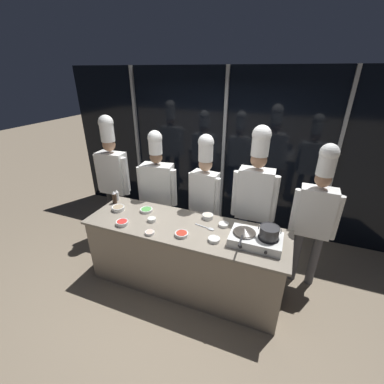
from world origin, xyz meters
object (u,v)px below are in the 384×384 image
at_px(prep_bowl_bell_pepper, 122,223).
at_px(prep_bowl_scallions, 146,210).
at_px(chef_pastry, 255,192).
at_px(prep_bowl_bean_sprouts, 152,219).
at_px(portable_stove, 256,239).
at_px(serving_spoon_slotted, 208,228).
at_px(frying_pan, 244,231).
at_px(chef_sous, 158,185).
at_px(chef_apprentice, 316,210).
at_px(prep_bowl_onion, 214,239).
at_px(chef_head, 113,171).
at_px(prep_bowl_chili_flakes, 182,234).
at_px(stock_pot, 269,232).
at_px(squeeze_bottle_clear, 117,195).
at_px(prep_bowl_chicken, 208,216).
at_px(prep_bowl_shrimp, 150,233).
at_px(squeeze_bottle_soy, 114,197).
at_px(chef_line, 205,189).
at_px(prep_bowl_rice, 224,224).
at_px(prep_bowl_mushrooms, 118,208).

bearing_deg(prep_bowl_bell_pepper, prep_bowl_scallions, 75.17).
bearing_deg(chef_pastry, prep_bowl_bean_sprouts, 30.20).
height_order(portable_stove, serving_spoon_slotted, portable_stove).
distance_m(frying_pan, prep_bowl_scallions, 1.36).
bearing_deg(chef_sous, chef_apprentice, 169.60).
xyz_separation_m(prep_bowl_bean_sprouts, chef_pastry, (1.14, 0.70, 0.26)).
distance_m(prep_bowl_onion, chef_head, 2.12).
bearing_deg(prep_bowl_chili_flakes, prep_bowl_bell_pepper, -175.90).
distance_m(frying_pan, prep_bowl_chili_flakes, 0.71).
relative_size(stock_pot, squeeze_bottle_clear, 1.40).
bearing_deg(serving_spoon_slotted, prep_bowl_chicken, 109.99).
height_order(squeeze_bottle_clear, prep_bowl_shrimp, squeeze_bottle_clear).
distance_m(squeeze_bottle_soy, prep_bowl_bean_sprouts, 0.77).
height_order(squeeze_bottle_clear, prep_bowl_chicken, squeeze_bottle_clear).
relative_size(chef_sous, chef_line, 0.99).
distance_m(stock_pot, prep_bowl_bean_sprouts, 1.42).
distance_m(prep_bowl_shrimp, prep_bowl_rice, 0.89).
height_order(prep_bowl_scallions, chef_sous, chef_sous).
bearing_deg(prep_bowl_bean_sprouts, prep_bowl_onion, -7.38).
bearing_deg(prep_bowl_bell_pepper, stock_pot, 7.21).
bearing_deg(chef_head, portable_stove, 161.33).
relative_size(prep_bowl_chicken, serving_spoon_slotted, 0.54).
distance_m(prep_bowl_shrimp, chef_sous, 1.07).
height_order(prep_bowl_shrimp, chef_apprentice, chef_apprentice).
height_order(prep_bowl_bell_pepper, serving_spoon_slotted, prep_bowl_bell_pepper).
bearing_deg(prep_bowl_shrimp, chef_sous, 113.03).
relative_size(portable_stove, chef_head, 0.27).
bearing_deg(prep_bowl_rice, squeeze_bottle_soy, 179.51).
bearing_deg(chef_apprentice, prep_bowl_shrimp, 29.18).
relative_size(prep_bowl_chicken, chef_head, 0.07).
xyz_separation_m(prep_bowl_bean_sprouts, serving_spoon_slotted, (0.71, 0.10, -0.02)).
relative_size(prep_bowl_rice, chef_pastry, 0.06).
xyz_separation_m(prep_bowl_chili_flakes, prep_bowl_mushrooms, (-1.04, 0.23, 0.01)).
xyz_separation_m(squeeze_bottle_soy, chef_line, (1.20, 0.44, 0.14)).
height_order(portable_stove, chef_sous, chef_sous).
bearing_deg(squeeze_bottle_clear, chef_apprentice, 7.42).
bearing_deg(prep_bowl_onion, prep_bowl_chicken, 116.61).
height_order(prep_bowl_shrimp, prep_bowl_bean_sprouts, prep_bowl_bean_sprouts).
bearing_deg(prep_bowl_mushrooms, squeeze_bottle_soy, 137.82).
bearing_deg(prep_bowl_mushrooms, prep_bowl_rice, 5.66).
xyz_separation_m(prep_bowl_chicken, prep_bowl_bell_pepper, (-0.93, -0.53, -0.00)).
xyz_separation_m(frying_pan, prep_bowl_scallions, (-1.35, 0.19, -0.11)).
xyz_separation_m(frying_pan, prep_bowl_chili_flakes, (-0.68, -0.16, -0.11)).
distance_m(frying_pan, chef_head, 2.35).
height_order(squeeze_bottle_soy, prep_bowl_bell_pepper, squeeze_bottle_soy).
height_order(prep_bowl_chili_flakes, chef_apprentice, chef_apprentice).
bearing_deg(chef_head, stock_pot, 162.13).
xyz_separation_m(prep_bowl_bell_pepper, chef_apprentice, (2.18, 0.87, 0.17)).
bearing_deg(frying_pan, chef_head, 162.73).
relative_size(prep_bowl_bell_pepper, chef_apprentice, 0.08).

